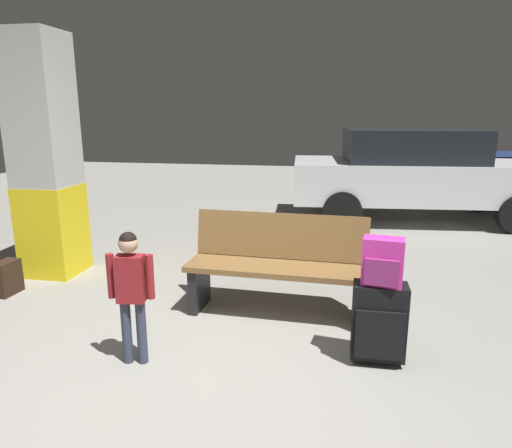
# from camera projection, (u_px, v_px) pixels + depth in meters

# --- Properties ---
(ground_plane) EXTENTS (18.00, 18.00, 0.10)m
(ground_plane) POSITION_uv_depth(u_px,v_px,m) (275.00, 240.00, 6.81)
(ground_plane) COLOR gray
(structural_pillar) EXTENTS (0.57, 0.57, 2.61)m
(structural_pillar) POSITION_uv_depth(u_px,v_px,m) (46.00, 159.00, 5.00)
(structural_pillar) COLOR yellow
(structural_pillar) RESTS_ON ground_plane
(bench) EXTENTS (1.62, 0.60, 0.89)m
(bench) POSITION_uv_depth(u_px,v_px,m) (277.00, 266.00, 4.16)
(bench) COLOR brown
(bench) RESTS_ON ground_plane
(suitcase) EXTENTS (0.38, 0.23, 0.60)m
(suitcase) POSITION_uv_depth(u_px,v_px,m) (379.00, 322.00, 3.33)
(suitcase) COLOR black
(suitcase) RESTS_ON ground_plane
(backpack_bright) EXTENTS (0.30, 0.22, 0.34)m
(backpack_bright) POSITION_uv_depth(u_px,v_px,m) (383.00, 262.00, 3.22)
(backpack_bright) COLOR #D833A5
(backpack_bright) RESTS_ON suitcase
(child) EXTENTS (0.33, 0.19, 0.99)m
(child) POSITION_uv_depth(u_px,v_px,m) (131.00, 284.00, 3.26)
(child) COLOR #33384C
(child) RESTS_ON ground_plane
(backpack_dark_floor) EXTENTS (0.20, 0.29, 0.34)m
(backpack_dark_floor) POSITION_uv_depth(u_px,v_px,m) (6.00, 278.00, 4.63)
(backpack_dark_floor) COLOR black
(backpack_dark_floor) RESTS_ON ground_plane
(parked_car_near) EXTENTS (4.23, 2.06, 1.51)m
(parked_car_near) POSITION_uv_depth(u_px,v_px,m) (416.00, 172.00, 7.70)
(parked_car_near) COLOR silver
(parked_car_near) RESTS_ON ground_plane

